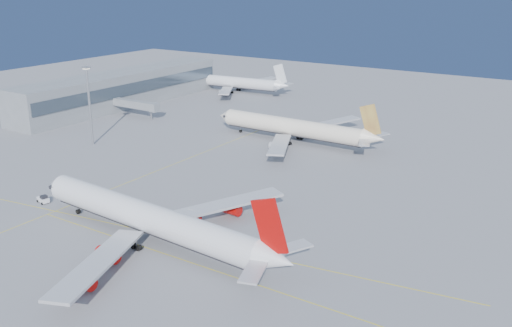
{
  "coord_description": "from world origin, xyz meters",
  "views": [
    {
      "loc": [
        72.56,
        -93.35,
        55.1
      ],
      "look_at": [
        -7.44,
        29.29,
        7.0
      ],
      "focal_mm": 40.0,
      "sensor_mm": 36.0,
      "label": 1
    }
  ],
  "objects_px": {
    "airliner_virgin": "(152,220)",
    "airliner_etihad": "(295,128)",
    "light_mast": "(89,99)",
    "airliner_third": "(235,82)",
    "pushback_tug": "(43,199)"
  },
  "relations": [
    {
      "from": "pushback_tug",
      "to": "airliner_etihad",
      "type": "bearing_deg",
      "value": 84.2
    },
    {
      "from": "pushback_tug",
      "to": "airliner_third",
      "type": "bearing_deg",
      "value": 118.08
    },
    {
      "from": "airliner_virgin",
      "to": "airliner_etihad",
      "type": "xyz_separation_m",
      "value": [
        -13.19,
        86.06,
        -0.26
      ]
    },
    {
      "from": "airliner_virgin",
      "to": "light_mast",
      "type": "height_order",
      "value": "light_mast"
    },
    {
      "from": "airliner_etihad",
      "to": "pushback_tug",
      "type": "height_order",
      "value": "airliner_etihad"
    },
    {
      "from": "airliner_etihad",
      "to": "airliner_third",
      "type": "bearing_deg",
      "value": 138.47
    },
    {
      "from": "airliner_etihad",
      "to": "light_mast",
      "type": "relative_size",
      "value": 2.44
    },
    {
      "from": "pushback_tug",
      "to": "airliner_virgin",
      "type": "bearing_deg",
      "value": 9.01
    },
    {
      "from": "airliner_etihad",
      "to": "airliner_third",
      "type": "height_order",
      "value": "airliner_etihad"
    },
    {
      "from": "airliner_virgin",
      "to": "airliner_third",
      "type": "xyz_separation_m",
      "value": [
        -83.22,
        149.5,
        -0.64
      ]
    },
    {
      "from": "airliner_etihad",
      "to": "pushback_tug",
      "type": "distance_m",
      "value": 88.39
    },
    {
      "from": "airliner_etihad",
      "to": "light_mast",
      "type": "xyz_separation_m",
      "value": [
        -57.2,
        -40.45,
        10.61
      ]
    },
    {
      "from": "airliner_third",
      "to": "pushback_tug",
      "type": "relative_size",
      "value": 15.2
    },
    {
      "from": "airliner_etihad",
      "to": "pushback_tug",
      "type": "relative_size",
      "value": 16.74
    },
    {
      "from": "airliner_virgin",
      "to": "light_mast",
      "type": "relative_size",
      "value": 2.74
    }
  ]
}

